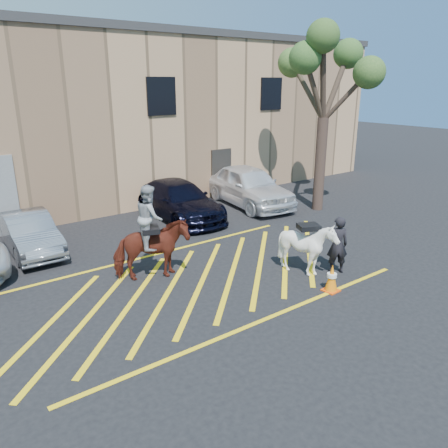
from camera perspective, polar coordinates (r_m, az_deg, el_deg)
ground at (r=12.18m, az=-3.71°, el=-7.05°), size 90.00×90.00×0.00m
car_silver_sedan at (r=15.07m, az=-24.08°, el=-1.07°), size 1.37×3.80×1.25m
car_blue_suv at (r=17.32m, az=-5.88°, el=3.11°), size 2.24×5.01×1.43m
car_white_suv at (r=19.06m, az=3.25°, el=5.02°), size 2.68×5.26×1.72m
handler at (r=12.61m, az=14.58°, el=-2.66°), size 0.72×0.65×1.65m
warehouse at (r=22.14m, az=-21.63°, el=12.97°), size 32.42×10.20×7.30m
hatching_zone at (r=11.95m, az=-2.92°, el=-7.52°), size 12.60×5.12×0.01m
mounted_bay at (r=11.87m, az=-9.54°, el=-2.38°), size 2.19×1.52×2.64m
saddled_white at (r=12.33m, az=10.83°, el=-3.04°), size 1.75×1.82×1.56m
traffic_cone at (r=11.63m, az=13.89°, el=-6.86°), size 0.40×0.40×0.73m
tree at (r=18.29m, az=13.25°, el=19.31°), size 3.99×4.37×7.31m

